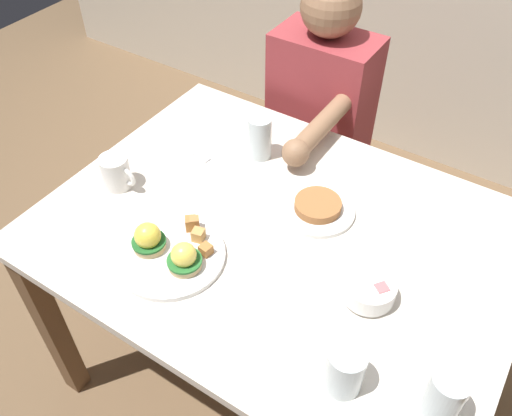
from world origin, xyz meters
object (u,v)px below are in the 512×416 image
(water_glass_near, at_px, (344,371))
(fruit_bowl, at_px, (369,290))
(water_glass_far, at_px, (442,401))
(side_plate, at_px, (318,208))
(eggs_benedict_plate, at_px, (169,251))
(coffee_mug, at_px, (116,171))
(water_glass_extra, at_px, (260,139))
(fork, at_px, (192,152))
(dining_table, at_px, (278,256))
(diner_person, at_px, (317,119))

(water_glass_near, bearing_deg, fruit_bowl, 101.49)
(water_glass_far, xyz_separation_m, side_plate, (-0.45, 0.37, -0.05))
(eggs_benedict_plate, distance_m, water_glass_far, 0.68)
(eggs_benedict_plate, height_order, coffee_mug, coffee_mug)
(coffee_mug, distance_m, water_glass_near, 0.81)
(water_glass_near, height_order, water_glass_extra, water_glass_extra)
(water_glass_near, bearing_deg, water_glass_far, 12.27)
(water_glass_extra, xyz_separation_m, side_plate, (0.26, -0.12, -0.05))
(fork, bearing_deg, fruit_bowl, -17.16)
(dining_table, distance_m, fruit_bowl, 0.32)
(dining_table, height_order, side_plate, side_plate)
(eggs_benedict_plate, bearing_deg, water_glass_far, -2.64)
(dining_table, height_order, eggs_benedict_plate, eggs_benedict_plate)
(water_glass_far, height_order, side_plate, water_glass_far)
(coffee_mug, distance_m, diner_person, 0.76)
(diner_person, bearing_deg, fruit_bowl, -54.49)
(water_glass_extra, bearing_deg, water_glass_far, -34.44)
(coffee_mug, xyz_separation_m, side_plate, (0.52, 0.21, -0.04))
(coffee_mug, relative_size, water_glass_near, 0.99)
(fruit_bowl, xyz_separation_m, water_glass_extra, (-0.48, 0.30, 0.03))
(fruit_bowl, relative_size, fork, 0.77)
(fork, height_order, diner_person, diner_person)
(dining_table, xyz_separation_m, water_glass_far, (0.50, -0.26, 0.17))
(eggs_benedict_plate, bearing_deg, dining_table, 52.17)
(fork, xyz_separation_m, water_glass_near, (0.71, -0.42, 0.05))
(eggs_benedict_plate, xyz_separation_m, fork, (-0.21, 0.35, -0.02))
(eggs_benedict_plate, bearing_deg, diner_person, 91.90)
(dining_table, height_order, water_glass_extra, water_glass_extra)
(dining_table, relative_size, water_glass_far, 8.64)
(fruit_bowl, bearing_deg, coffee_mug, -178.27)
(water_glass_far, relative_size, side_plate, 0.69)
(fruit_bowl, bearing_deg, water_glass_extra, 147.92)
(dining_table, xyz_separation_m, fruit_bowl, (0.28, -0.07, 0.14))
(fork, bearing_deg, water_glass_near, -31.02)
(fruit_bowl, xyz_separation_m, fork, (-0.66, 0.20, -0.03))
(side_plate, bearing_deg, water_glass_extra, 155.28)
(coffee_mug, bearing_deg, water_glass_near, -14.10)
(eggs_benedict_plate, relative_size, water_glass_far, 1.94)
(fork, xyz_separation_m, water_glass_far, (0.88, -0.39, 0.06))
(fruit_bowl, bearing_deg, diner_person, 125.51)
(fork, bearing_deg, dining_table, -18.84)
(fork, distance_m, water_glass_near, 0.82)
(dining_table, relative_size, diner_person, 1.05)
(fork, xyz_separation_m, diner_person, (0.18, 0.47, -0.09))
(fruit_bowl, xyz_separation_m, coffee_mug, (-0.74, -0.02, 0.02))
(fork, distance_m, diner_person, 0.51)
(fork, distance_m, side_plate, 0.43)
(fork, bearing_deg, coffee_mug, -109.86)
(eggs_benedict_plate, distance_m, water_glass_near, 0.50)
(fork, xyz_separation_m, water_glass_extra, (0.18, 0.10, 0.06))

